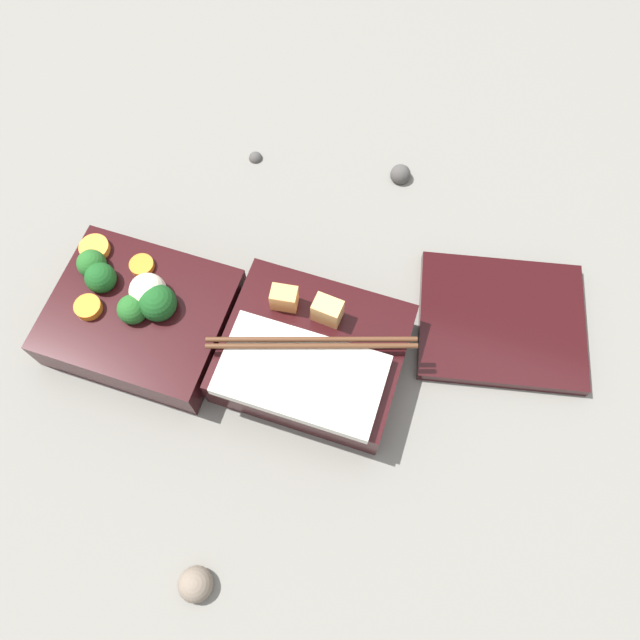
% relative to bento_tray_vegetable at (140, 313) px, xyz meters
% --- Properties ---
extents(ground_plane, '(3.00, 3.00, 0.00)m').
position_rel_bento_tray_vegetable_xyz_m(ground_plane, '(0.10, 0.01, -0.03)').
color(ground_plane, slate).
extents(bento_tray_vegetable, '(0.18, 0.15, 0.08)m').
position_rel_bento_tray_vegetable_xyz_m(bento_tray_vegetable, '(0.00, 0.00, 0.00)').
color(bento_tray_vegetable, black).
rests_on(bento_tray_vegetable, ground_plane).
extents(bento_tray_rice, '(0.20, 0.15, 0.07)m').
position_rel_bento_tray_vegetable_xyz_m(bento_tray_rice, '(0.18, 0.01, -0.00)').
color(bento_tray_rice, black).
rests_on(bento_tray_rice, ground_plane).
extents(bento_lid, '(0.20, 0.18, 0.01)m').
position_rel_bento_tray_vegetable_xyz_m(bento_lid, '(0.36, 0.12, -0.02)').
color(bento_lid, black).
rests_on(bento_lid, ground_plane).
extents(pebble_0, '(0.02, 0.02, 0.02)m').
position_rel_bento_tray_vegetable_xyz_m(pebble_0, '(0.03, 0.24, -0.02)').
color(pebble_0, '#474442').
rests_on(pebble_0, ground_plane).
extents(pebble_2, '(0.03, 0.03, 0.03)m').
position_rel_bento_tray_vegetable_xyz_m(pebble_2, '(0.15, -0.22, -0.02)').
color(pebble_2, '#7A6B5B').
rests_on(pebble_2, ground_plane).
extents(pebble_3, '(0.02, 0.02, 0.02)m').
position_rel_bento_tray_vegetable_xyz_m(pebble_3, '(0.21, 0.27, -0.02)').
color(pebble_3, '#474442').
rests_on(pebble_3, ground_plane).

